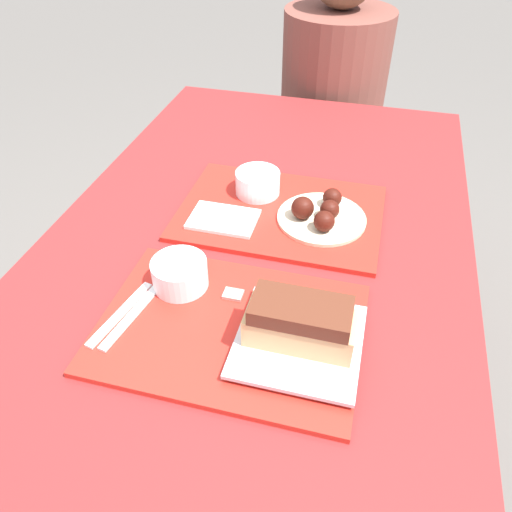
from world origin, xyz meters
TOP-DOWN VIEW (x-y plane):
  - ground_plane at (0.00, 0.00)m, footprint 12.00×12.00m
  - picnic_table at (0.00, 0.00)m, footprint 0.91×1.66m
  - picnic_bench_far at (0.00, 1.05)m, footprint 0.86×0.28m
  - tray_near at (0.02, -0.20)m, footprint 0.45×0.33m
  - tray_far at (0.03, 0.16)m, footprint 0.45×0.33m
  - bowl_coleslaw_near at (-0.10, -0.12)m, footprint 0.10×0.10m
  - brisket_sandwich_plate at (0.14, -0.21)m, footprint 0.21×0.21m
  - plastic_fork_near at (-0.18, -0.22)m, footprint 0.05×0.17m
  - plastic_knife_near at (-0.15, -0.22)m, footprint 0.05×0.17m
  - condiment_packet at (0.01, -0.13)m, footprint 0.04×0.03m
  - bowl_coleslaw_far at (-0.04, 0.22)m, footprint 0.10×0.10m
  - wings_plate_far at (0.12, 0.15)m, footprint 0.20×0.20m
  - napkin_far at (-0.08, 0.09)m, footprint 0.15×0.10m
  - person_seated_across at (0.03, 1.05)m, footprint 0.38×0.38m

SIDE VIEW (x-z plane):
  - ground_plane at x=0.00m, z-range 0.00..0.00m
  - picnic_bench_far at x=0.00m, z-range 0.16..0.61m
  - picnic_table at x=0.00m, z-range 0.29..1.06m
  - person_seated_across at x=0.03m, z-range 0.39..1.14m
  - tray_near at x=0.02m, z-range 0.77..0.78m
  - tray_far at x=0.03m, z-range 0.77..0.78m
  - plastic_fork_near at x=-0.18m, z-range 0.78..0.79m
  - plastic_knife_near at x=-0.15m, z-range 0.78..0.79m
  - condiment_packet at x=0.01m, z-range 0.78..0.79m
  - napkin_far at x=-0.08m, z-range 0.78..0.79m
  - wings_plate_far at x=0.12m, z-range 0.77..0.83m
  - bowl_coleslaw_near at x=-0.10m, z-range 0.79..0.84m
  - bowl_coleslaw_far at x=-0.04m, z-range 0.79..0.84m
  - brisket_sandwich_plate at x=0.14m, z-range 0.77..0.87m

